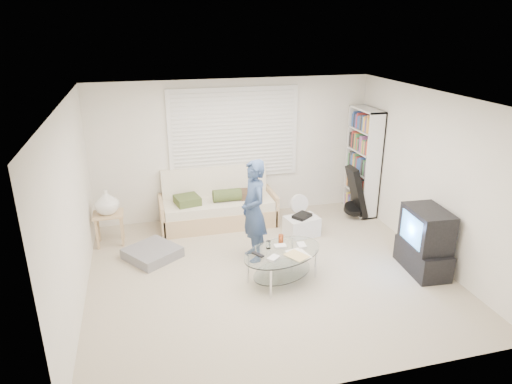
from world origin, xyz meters
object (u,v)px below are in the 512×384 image
object	(u,v)px
bookshelf	(363,162)
coffee_table	(283,257)
futon_sofa	(218,207)
tv_unit	(425,241)

from	to	relation	value
bookshelf	coffee_table	world-z (taller)	bookshelf
futon_sofa	bookshelf	bearing A→B (deg)	-2.10
coffee_table	tv_unit	bearing A→B (deg)	-6.78
bookshelf	tv_unit	bearing A→B (deg)	-93.18
bookshelf	coffee_table	distance (m)	3.03
tv_unit	bookshelf	bearing A→B (deg)	86.82
futon_sofa	bookshelf	distance (m)	2.79
futon_sofa	coffee_table	distance (m)	2.17
bookshelf	coffee_table	xyz separation A→B (m)	(-2.18, -2.01, -0.62)
futon_sofa	tv_unit	size ratio (longest dim) A/B	2.13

